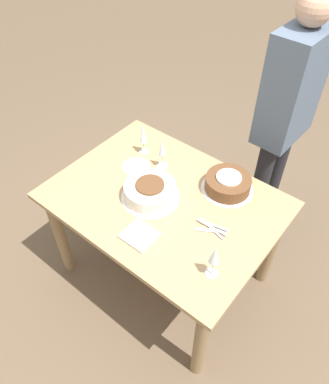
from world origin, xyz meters
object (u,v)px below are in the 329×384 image
Objects in this scene: cake_front_chocolate at (228,184)px; wine_glass_far at (162,150)px; wine_glass_near at (143,134)px; person_cutting at (287,107)px; wine_glass_extra at (214,257)px; cake_center_white at (150,191)px.

wine_glass_far is at bearing 11.13° from cake_front_chocolate.
cake_front_chocolate is at bearing -175.22° from wine_glass_near.
person_cutting reaches higher than wine_glass_far.
wine_glass_extra is (-0.65, 0.43, 0.01)m from wine_glass_far.
cake_front_chocolate is 0.59m from wine_glass_near.
wine_glass_near is at bearing -41.93° from person_cutting.
wine_glass_far is at bearing -65.09° from cake_center_white.
wine_glass_near is 0.94m from wine_glass_extra.
wine_glass_near reaches higher than cake_center_white.
cake_center_white is 0.28m from wine_glass_far.
person_cutting is at bearing -109.73° from cake_center_white.
cake_center_white reaches higher than cake_front_chocolate.
wine_glass_far is at bearing -33.78° from wine_glass_extra.
person_cutting is at bearing -134.19° from wine_glass_near.
wine_glass_extra is at bearing 150.47° from wine_glass_near.
wine_glass_near is at bearing -29.53° from wine_glass_extra.
wine_glass_near is 0.88m from person_cutting.
wine_glass_near is (0.58, 0.05, 0.09)m from cake_front_chocolate.
cake_center_white is 0.97m from person_cutting.
cake_front_chocolate is 0.57m from wine_glass_extra.
wine_glass_far is at bearing -31.19° from person_cutting.
person_cutting is (-0.32, -0.89, 0.21)m from cake_center_white.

